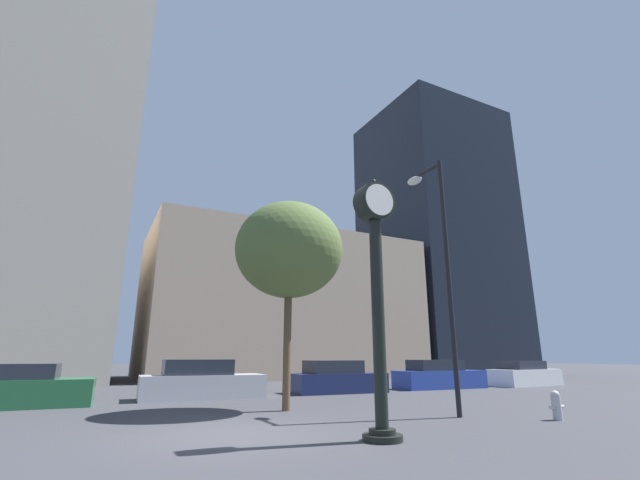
{
  "coord_description": "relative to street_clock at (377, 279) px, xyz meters",
  "views": [
    {
      "loc": [
        -2.84,
        -9.35,
        1.55
      ],
      "look_at": [
        7.57,
        10.8,
        7.77
      ],
      "focal_mm": 24.0,
      "sensor_mm": 36.0,
      "label": 1
    }
  ],
  "objects": [
    {
      "name": "fire_hydrant_near",
      "position": [
        5.61,
        0.25,
        -2.78
      ],
      "size": [
        0.53,
        0.23,
        0.71
      ],
      "color": "#B7B7BC",
      "rests_on": "ground_plane"
    },
    {
      "name": "car_navy",
      "position": [
        4.8,
        10.31,
        -2.55
      ],
      "size": [
        4.34,
        2.16,
        1.4
      ],
      "rotation": [
        0.0,
        0.0,
        -0.05
      ],
      "color": "#19234C",
      "rests_on": "ground_plane"
    },
    {
      "name": "street_clock",
      "position": [
        0.0,
        0.0,
        0.0
      ],
      "size": [
        0.87,
        0.78,
        5.4
      ],
      "color": "black",
      "rests_on": "ground_plane"
    },
    {
      "name": "car_white",
      "position": [
        16.63,
        9.73,
        -2.57
      ],
      "size": [
        4.53,
        1.96,
        1.33
      ],
      "rotation": [
        0.0,
        0.0,
        0.06
      ],
      "color": "silver",
      "rests_on": "ground_plane"
    },
    {
      "name": "building_tall_tower",
      "position": [
        -10.23,
        26.02,
        11.34
      ],
      "size": [
        12.32,
        12.0,
        28.96
      ],
      "color": "#BCB29E",
      "rests_on": "ground_plane"
    },
    {
      "name": "bare_tree",
      "position": [
        0.21,
        5.22,
        1.79
      ],
      "size": [
        3.51,
        3.51,
        6.53
      ],
      "color": "brown",
      "rests_on": "ground_plane"
    },
    {
      "name": "building_storefront_row",
      "position": [
        8.35,
        26.02,
        2.4
      ],
      "size": [
        21.3,
        12.0,
        11.08
      ],
      "color": "tan",
      "rests_on": "ground_plane"
    },
    {
      "name": "ground_plane",
      "position": [
        -2.3,
        2.02,
        -3.14
      ],
      "size": [
        200.0,
        200.0,
        0.0
      ],
      "primitive_type": "plane",
      "color": "#38383D"
    },
    {
      "name": "car_green",
      "position": [
        -7.01,
        9.89,
        -2.57
      ],
      "size": [
        4.18,
        2.07,
        1.34
      ],
      "rotation": [
        0.0,
        0.0,
        -0.05
      ],
      "color": "#236038",
      "rests_on": "ground_plane"
    },
    {
      "name": "street_lamp_right",
      "position": [
        3.76,
        2.12,
        1.69
      ],
      "size": [
        0.36,
        1.57,
        7.44
      ],
      "color": "black",
      "rests_on": "ground_plane"
    },
    {
      "name": "car_blue",
      "position": [
        10.76,
        10.2,
        -2.54
      ],
      "size": [
        4.83,
        1.96,
        1.41
      ],
      "rotation": [
        0.0,
        0.0,
        -0.05
      ],
      "color": "#28429E",
      "rests_on": "ground_plane"
    },
    {
      "name": "car_silver",
      "position": [
        -1.24,
        10.24,
        -2.53
      ],
      "size": [
        4.72,
        2.1,
        1.45
      ],
      "rotation": [
        0.0,
        0.0,
        -0.06
      ],
      "color": "#BCBCC1",
      "rests_on": "ground_plane"
    },
    {
      "name": "building_glass_modern",
      "position": [
        26.12,
        26.02,
        10.6
      ],
      "size": [
        12.75,
        12.0,
        27.48
      ],
      "color": "black",
      "rests_on": "ground_plane"
    }
  ]
}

